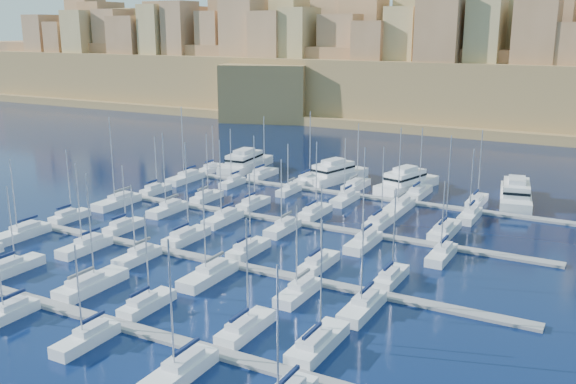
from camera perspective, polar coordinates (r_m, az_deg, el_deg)
The scene contains 54 objects.
ground at distance 101.45m, azimuth -1.45°, elevation -4.38°, with size 600.00×600.00×0.00m, color black.
pontoon_near at distance 76.09m, azimuth -14.62°, elevation -11.39°, with size 84.00×2.00×0.40m, color slate.
pontoon_mid_near at distance 91.82m, azimuth -5.22°, elevation -6.37°, with size 84.00×2.00×0.40m, color slate.
pontoon_mid_far at distance 109.73m, azimuth 1.17°, elevation -2.80°, with size 84.00×2.00×0.40m, color slate.
pontoon_far at distance 128.91m, azimuth 5.68°, elevation -0.23°, with size 84.00×2.00×0.40m, color slate.
sailboat_1 at distance 96.46m, azimuth -23.32°, elevation -6.17°, with size 2.70×8.98×12.38m.
sailboat_2 at distance 86.83m, azimuth -17.12°, elevation -7.84°, with size 3.15×10.50×15.54m.
sailboat_3 at distance 79.45m, azimuth -12.45°, elevation -9.69°, with size 2.43×8.11×11.97m.
sailboat_4 at distance 72.12m, azimuth -3.81°, elevation -11.95°, with size 2.64×8.79×13.48m.
sailboat_5 at distance 68.80m, azimuth 2.66°, elevation -13.30°, with size 2.97×9.90×14.33m.
sailboat_8 at distance 82.00m, azimuth -23.64°, elevation -9.84°, with size 2.28×7.61×12.41m.
sailboat_9 at distance 72.95m, azimuth -17.47°, elevation -12.33°, with size 2.41×8.03×11.72m.
sailboat_10 at distance 64.58m, azimuth -9.70°, elevation -15.50°, with size 2.89×9.64×14.65m.
sailboat_12 at distance 118.16m, azimuth -18.85°, elevation -2.06°, with size 2.31×7.71×12.78m.
sailboat_13 at distance 109.63m, azimuth -14.38°, elevation -3.00°, with size 2.36×7.86×11.29m.
sailboat_14 at distance 102.40m, azimuth -9.03°, elevation -3.93°, with size 2.78×9.26×16.00m.
sailboat_15 at distance 95.84m, azimuth -3.54°, elevation -5.09°, with size 2.62×8.75×12.53m.
sailboat_16 at distance 90.37m, azimuth 2.77°, elevation -6.32°, with size 2.54×8.46×12.21m.
sailboat_17 at distance 86.44m, azimuth 9.13°, elevation -7.49°, with size 2.42×8.05×13.08m.
sailboat_18 at distance 111.19m, azimuth -22.64°, elevation -3.42°, with size 2.99×9.98×13.31m.
sailboat_19 at distance 101.51m, azimuth -17.58°, elevation -4.63°, with size 2.75×9.17×13.96m.
sailboat_20 at distance 95.27m, azimuth -13.20°, elevation -5.59°, with size 2.45×8.15×11.70m.
sailboat_21 at distance 86.71m, azimuth -7.06°, elevation -7.32°, with size 3.06×10.18×14.31m.
sailboat_22 at distance 80.94m, azimuth 0.94°, elevation -8.86°, with size 2.57×8.57×12.31m.
sailboat_23 at distance 77.33m, azimuth 6.66°, elevation -10.12°, with size 2.78×9.27×13.18m.
sailboat_24 at distance 132.72m, azimuth -11.69°, elevation 0.19°, with size 2.26×7.53×11.85m.
sailboat_25 at distance 125.41m, azimuth -7.25°, elevation -0.44°, with size 2.42×8.06×13.38m.
sailboat_26 at distance 119.88m, azimuth -3.11°, elevation -1.05°, with size 2.53×8.42×13.80m.
sailboat_27 at distance 114.31m, azimuth 2.37°, elevation -1.81°, with size 2.75×9.17×13.68m.
sailboat_28 at distance 109.90m, azimuth 8.18°, elevation -2.62°, with size 2.90×9.66×13.87m.
sailboat_29 at distance 107.06m, azimuth 13.74°, elevation -3.35°, with size 3.07×10.23×16.56m.
sailboat_30 at distance 125.14m, azimuth -14.92°, elevation -0.84°, with size 3.13×10.43×17.19m.
sailboat_31 at distance 118.27m, azimuth -10.62°, elevation -1.49°, with size 2.69×8.96×15.08m.
sailboat_32 at distance 111.10m, azimuth -5.77°, elevation -2.35°, with size 2.77×9.24×14.85m.
sailboat_33 at distance 105.53m, azimuth -0.45°, elevation -3.21°, with size 2.56×8.55×12.60m.
sailboat_34 at distance 99.33m, azimuth 6.74°, elevation -4.43°, with size 2.81×9.35×15.92m.
sailboat_35 at distance 96.20m, azimuth 13.49°, elevation -5.41°, with size 2.57×8.57×12.06m.
sailboat_36 at distance 150.55m, azimuth -6.75°, elevation 2.08°, with size 2.28×7.61×11.08m.
sailboat_37 at distance 144.10m, azimuth -2.24°, elevation 1.62°, with size 2.78×9.25×13.90m.
sailboat_38 at distance 138.76m, azimuth 1.84°, elevation 1.13°, with size 2.81×9.36×15.73m.
sailboat_39 at distance 134.37m, azimuth 6.05°, elevation 0.61°, with size 2.85×9.51×13.97m.
sailboat_40 at distance 130.23m, azimuth 11.50°, elevation -0.05°, with size 2.98×9.94×13.97m.
sailboat_41 at distance 126.84m, azimuth 16.43°, elevation -0.75°, with size 2.57×8.58×14.58m.
sailboat_42 at distance 141.71m, azimuth -9.07°, elevation 1.25°, with size 3.15×10.49×16.74m.
sailboat_43 at distance 136.58m, azimuth -4.95°, elevation 0.85°, with size 2.21×7.36×12.56m.
sailboat_44 at distance 129.76m, azimuth 0.09°, elevation 0.17°, with size 2.19×7.30×10.58m.
sailboat_45 at distance 123.69m, azimuth 5.11°, elevation -0.60°, with size 2.67×8.88×12.86m.
sailboat_46 at distance 119.18m, azimuth 9.83°, elevation -1.32°, with size 3.14×10.48×15.77m.
sailboat_47 at distance 116.82m, azimuth 15.86°, elevation -2.01°, with size 2.59×8.63×13.00m.
motor_yacht_a at distance 151.94m, azimuth -3.81°, elevation 2.66°, with size 7.16×18.97×5.25m.
motor_yacht_b at distance 140.40m, azimuth 4.18°, elevation 1.66°, with size 9.24×17.87×5.25m.
motor_yacht_c at distance 134.63m, azimuth 10.46°, elevation 0.90°, with size 9.24×17.69×5.25m.
motor_yacht_d at distance 130.54m, azimuth 19.59°, elevation -0.14°, with size 8.73×19.18×5.25m.
fortified_city at distance 243.83m, azimuth 17.33°, elevation 9.60°, with size 460.00×108.95×59.52m.
Camera 1 is at (48.18, -83.04, 32.81)m, focal length 40.00 mm.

